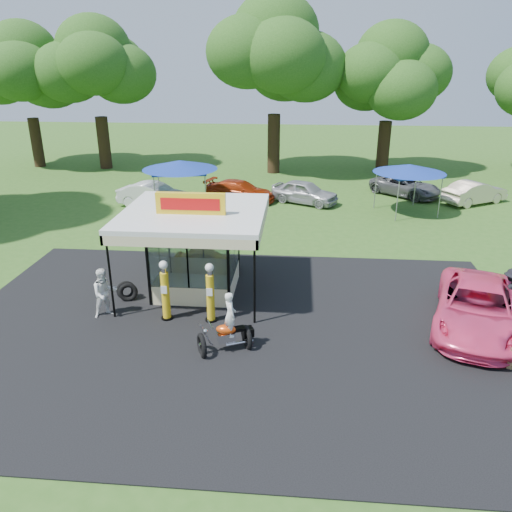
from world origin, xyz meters
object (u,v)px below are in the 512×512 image
object	(u,v)px
bg_car_d	(406,186)
bg_car_e	(475,192)
gas_station_kiosk	(196,249)
gas_pump_right	(210,294)
bg_car_c	(305,192)
tent_west	(180,165)
tent_east	(409,169)
gas_pump_left	(165,292)
spectator_west	(105,293)
bg_car_a	(154,195)
pink_sedan	(477,307)
bg_car_b	(240,191)
kiosk_car	(207,259)
motorcycle	(228,328)
spectator_east_a	(511,293)

from	to	relation	value
bg_car_d	bg_car_e	world-z (taller)	bg_car_e
gas_station_kiosk	bg_car_d	size ratio (longest dim) A/B	1.11
gas_pump_right	bg_car_c	distance (m)	16.36
tent_west	tent_east	size ratio (longest dim) A/B	1.06
gas_station_kiosk	gas_pump_left	bearing A→B (deg)	-103.81
spectator_west	bg_car_e	xyz separation A→B (m)	(18.17, 16.83, -0.20)
bg_car_d	bg_car_c	bearing A→B (deg)	153.32
bg_car_a	bg_car_d	xyz separation A→B (m)	(16.31, 4.18, -0.09)
pink_sedan	bg_car_b	size ratio (longest dim) A/B	1.25
kiosk_car	bg_car_d	world-z (taller)	bg_car_d
bg_car_c	gas_station_kiosk	bearing A→B (deg)	-171.69
bg_car_b	bg_car_d	bearing A→B (deg)	-61.25
gas_pump_right	kiosk_car	distance (m)	4.87
bg_car_c	tent_east	xyz separation A→B (m)	(6.10, -1.62, 1.94)
gas_pump_right	bg_car_d	xyz separation A→B (m)	(10.25, 18.48, -0.40)
pink_sedan	tent_east	world-z (taller)	tent_east
bg_car_c	kiosk_car	bearing A→B (deg)	-174.90
bg_car_c	bg_car_b	bearing A→B (deg)	114.07
bg_car_d	tent_east	size ratio (longest dim) A/B	1.14
kiosk_car	bg_car_b	distance (m)	11.44
gas_pump_right	bg_car_b	xyz separation A→B (m)	(-0.84, 16.16, -0.40)
spectator_west	bg_car_b	bearing A→B (deg)	43.39
kiosk_car	gas_station_kiosk	bearing A→B (deg)	-180.00
gas_station_kiosk	gas_pump_right	size ratio (longest dim) A/B	2.41
kiosk_car	bg_car_a	xyz separation A→B (m)	(-5.07, 9.58, 0.28)
gas_station_kiosk	bg_car_c	xyz separation A→B (m)	(4.36, 13.48, -1.04)
motorcycle	bg_car_b	world-z (taller)	motorcycle
bg_car_d	tent_west	size ratio (longest dim) A/B	1.08
gas_pump_right	bg_car_a	bearing A→B (deg)	112.98
gas_station_kiosk	bg_car_b	xyz separation A→B (m)	(0.15, 13.64, -1.11)
pink_sedan	bg_car_c	bearing A→B (deg)	128.36
kiosk_car	tent_east	world-z (taller)	tent_east
bg_car_d	gas_pump_left	bearing A→B (deg)	-169.19
spectator_west	spectator_east_a	size ratio (longest dim) A/B	1.00
gas_pump_left	bg_car_a	distance (m)	14.98
gas_station_kiosk	motorcycle	world-z (taller)	gas_station_kiosk
kiosk_car	spectator_west	bearing A→B (deg)	148.30
tent_west	gas_pump_left	bearing A→B (deg)	-79.49
spectator_west	gas_pump_right	bearing A→B (deg)	-37.09
motorcycle	bg_car_e	distance (m)	23.04
tent_east	kiosk_car	bearing A→B (deg)	-137.30
gas_pump_left	bg_car_b	bearing A→B (deg)	87.28
gas_pump_left	motorcycle	size ratio (longest dim) A/B	1.08
gas_pump_right	tent_east	bearing A→B (deg)	56.63
gas_pump_right	kiosk_car	world-z (taller)	gas_pump_right
motorcycle	bg_car_a	world-z (taller)	motorcycle
spectator_east_a	bg_car_e	world-z (taller)	spectator_east_a
tent_east	tent_west	bearing A→B (deg)	-176.48
gas_pump_left	bg_car_c	distance (m)	16.76
gas_station_kiosk	bg_car_e	bearing A→B (deg)	43.24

